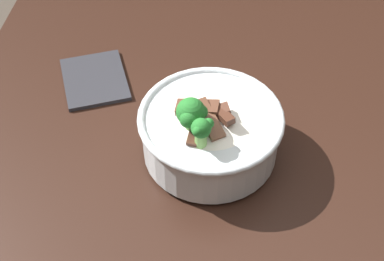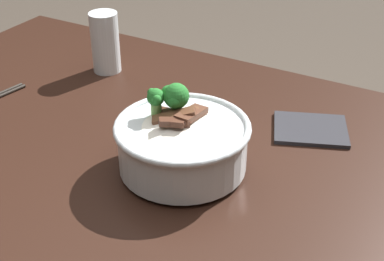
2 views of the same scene
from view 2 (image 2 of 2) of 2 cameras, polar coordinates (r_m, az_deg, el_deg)
The scene contains 4 objects.
dining_table at distance 1.03m, azimuth -7.11°, elevation -6.55°, with size 1.28×0.98×0.77m.
rice_bowl at distance 0.92m, azimuth -1.03°, elevation -1.04°, with size 0.23×0.23×0.15m.
drinking_glass at distance 1.29m, azimuth -8.94°, elevation 8.65°, with size 0.06×0.06×0.14m.
folded_napkin at distance 1.08m, azimuth 12.16°, elevation 0.14°, with size 0.14×0.11×0.01m, color #28282D.
Camera 2 is at (-0.50, 0.64, 1.32)m, focal length 51.54 mm.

